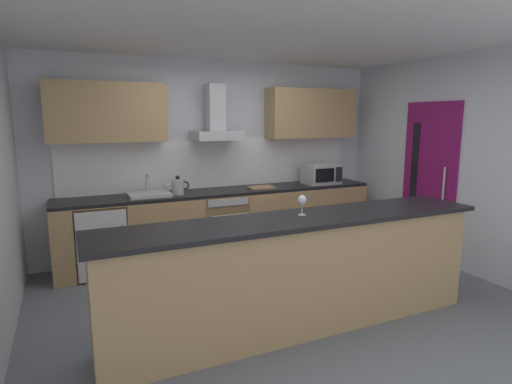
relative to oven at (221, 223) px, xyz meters
name	(u,v)px	position (x,y,z in m)	size (l,w,h in m)	color
ground	(278,300)	(0.07, -1.52, -0.47)	(5.82, 4.74, 0.02)	slate
ceiling	(281,34)	(0.07, -1.52, 2.15)	(5.82, 4.74, 0.02)	white
wall_back	(215,158)	(0.07, 0.41, 0.84)	(5.82, 0.12, 2.60)	silver
wall_right	(458,163)	(2.54, -1.52, 0.84)	(0.12, 4.74, 2.60)	silver
backsplash_tile	(217,163)	(0.07, 0.33, 0.77)	(4.09, 0.02, 0.66)	white
counter_back	(225,223)	(0.07, 0.03, -0.01)	(4.24, 0.60, 0.90)	tan
counter_island	(298,273)	(-0.05, -2.11, 0.05)	(3.51, 0.64, 1.01)	tan
upper_cabinets	(220,113)	(0.07, 0.18, 1.45)	(4.18, 0.32, 0.70)	tan
side_door	(429,182)	(2.46, -1.16, 0.57)	(0.08, 0.85, 2.05)	#7A1456
oven	(221,223)	(0.00, 0.00, 0.00)	(0.60, 0.62, 0.80)	slate
refrigerator	(101,239)	(-1.52, 0.00, -0.03)	(0.58, 0.60, 0.85)	white
microwave	(321,173)	(1.55, -0.03, 0.59)	(0.50, 0.38, 0.30)	#B7BABC
sink	(149,194)	(-0.93, 0.01, 0.47)	(0.50, 0.40, 0.26)	silver
kettle	(178,186)	(-0.58, -0.03, 0.55)	(0.29, 0.15, 0.24)	#B7BABC
range_hood	(216,123)	(0.00, 0.13, 1.33)	(0.62, 0.45, 0.72)	#B7BABC
wine_glass	(302,201)	(0.01, -2.06, 0.67)	(0.08, 0.08, 0.18)	silver
chopping_board	(261,187)	(0.58, -0.02, 0.45)	(0.34, 0.22, 0.02)	tan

